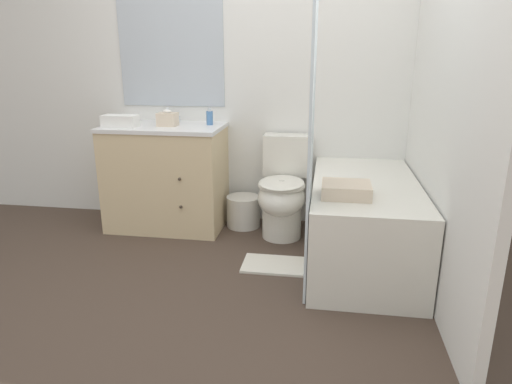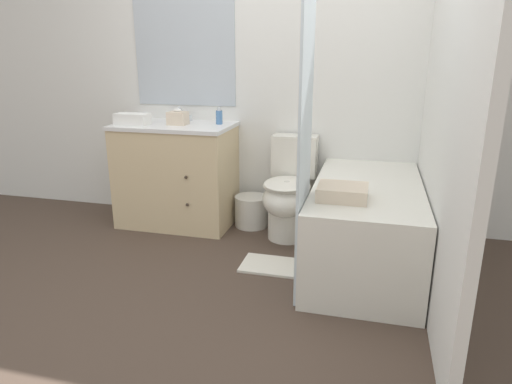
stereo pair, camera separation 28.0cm
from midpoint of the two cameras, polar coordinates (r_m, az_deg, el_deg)
name	(u,v)px [view 1 (the left image)]	position (r m, az deg, el deg)	size (l,w,h in m)	color
ground_plane	(217,314)	(2.60, -8.14, -14.99)	(14.00, 14.00, 0.00)	#47382D
wall_back	(259,68)	(3.72, -1.91, 15.18)	(8.00, 0.06, 2.50)	silver
wall_right	(441,74)	(2.91, 19.50, 13.71)	(0.05, 2.52, 2.50)	silver
vanity_cabinet	(167,176)	(3.75, -13.24, 1.98)	(0.92, 0.58, 0.83)	beige
sink_faucet	(171,117)	(3.84, -12.63, 9.07)	(0.14, 0.12, 0.12)	silver
toilet	(283,192)	(3.47, 1.04, -0.08)	(0.35, 0.63, 0.75)	silver
bathtub	(363,221)	(3.13, 10.76, -3.64)	(0.68, 1.39, 0.56)	silver
shower_curtain	(312,119)	(2.51, 3.79, 9.10)	(0.02, 0.41, 2.04)	silver
wastebasket	(243,211)	(3.74, -3.74, -2.46)	(0.27, 0.27, 0.25)	silver
tissue_box	(168,119)	(3.63, -13.21, 8.86)	(0.14, 0.12, 0.13)	beige
soap_dispenser	(210,117)	(3.62, -8.06, 9.22)	(0.05, 0.05, 0.14)	#4C7AB2
hand_towel_folded	(120,121)	(3.67, -18.74, 8.39)	(0.26, 0.13, 0.09)	white
bath_towel_folded	(346,190)	(2.70, 8.31, 0.24)	(0.29, 0.25, 0.08)	beige
bath_mat	(279,265)	(3.09, 0.25, -9.18)	(0.48, 0.28, 0.02)	silver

